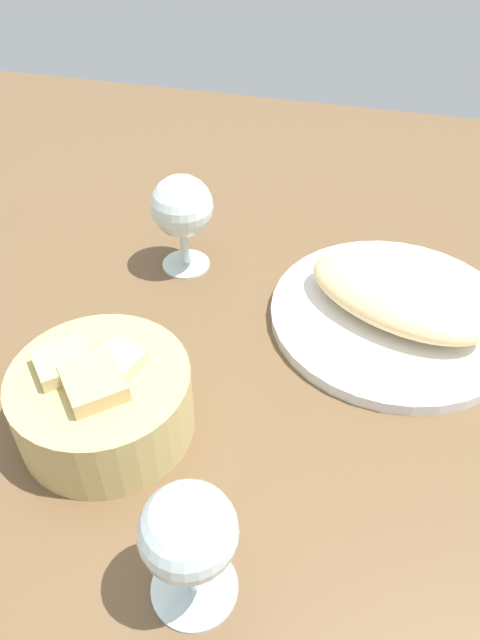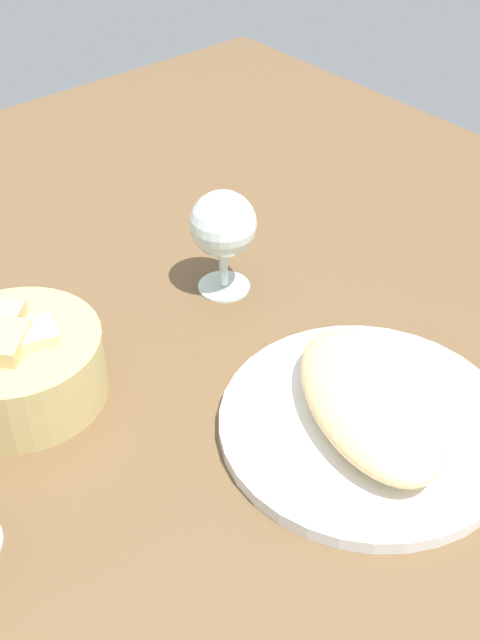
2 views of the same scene
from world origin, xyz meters
TOP-DOWN VIEW (x-y plane):
  - ground_plane at (0.00, 0.00)cm, footprint 140.00×140.00cm
  - plate at (-17.22, -10.72)cm, footprint 27.98×27.98cm
  - omelette at (-17.22, -10.72)cm, footprint 23.62×18.52cm
  - lettuce_garnish at (-14.59, -16.35)cm, footprint 4.18×4.18cm
  - bread_basket at (8.25, 11.46)cm, footprint 16.51×16.51cm
  - wine_glass_near at (9.04, -14.88)cm, footprint 7.54×7.54cm
  - wine_glass_far at (-4.59, 24.36)cm, footprint 6.99×6.99cm

SIDE VIEW (x-z plane):
  - ground_plane at x=0.00cm, z-range -2.00..0.00cm
  - plate at x=-17.22cm, z-range 0.00..1.40cm
  - lettuce_garnish at x=-14.59cm, z-range 1.40..2.47cm
  - omelette at x=-17.22cm, z-range 1.40..6.14cm
  - bread_basket at x=8.25cm, z-range -0.48..8.26cm
  - wine_glass_far at x=-4.59cm, z-range 1.89..14.01cm
  - wine_glass_near at x=9.04cm, z-range 2.00..14.45cm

